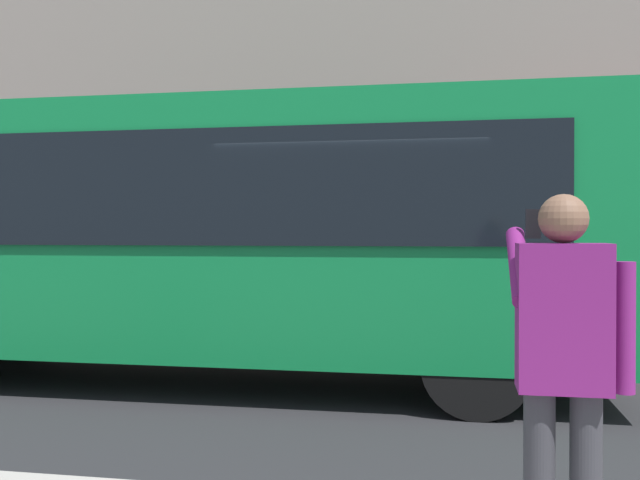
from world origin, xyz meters
TOP-DOWN VIEW (x-y plane):
  - ground_plane at (0.00, 0.00)m, footprint 60.00×60.00m
  - building_facade_far at (-0.02, -6.80)m, footprint 28.00×1.55m
  - red_bus at (1.86, -0.07)m, footprint 9.05×2.54m
  - pedestrian_photographer at (-1.45, 4.27)m, footprint 0.53×0.52m

SIDE VIEW (x-z plane):
  - ground_plane at x=0.00m, z-range 0.00..0.00m
  - pedestrian_photographer at x=-1.45m, z-range 0.29..1.99m
  - red_bus at x=1.86m, z-range 0.14..3.22m
  - building_facade_far at x=-0.02m, z-range -0.01..11.99m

